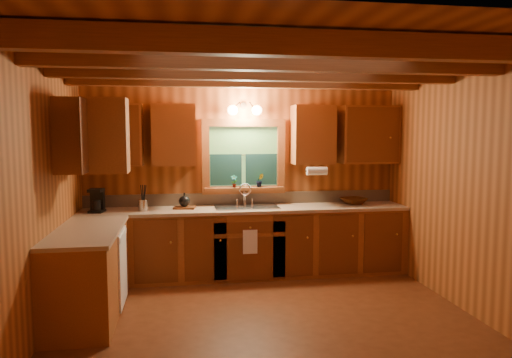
{
  "coord_description": "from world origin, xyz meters",
  "views": [
    {
      "loc": [
        -0.84,
        -4.51,
        1.88
      ],
      "look_at": [
        0.0,
        0.8,
        1.35
      ],
      "focal_mm": 33.67,
      "sensor_mm": 36.0,
      "label": 1
    }
  ],
  "objects_px": {
    "sink": "(246,211)",
    "wicker_basket": "(354,201)",
    "coffee_maker": "(97,200)",
    "cutting_board": "(185,208)"
  },
  "relations": [
    {
      "from": "coffee_maker",
      "to": "cutting_board",
      "type": "bearing_deg",
      "value": 15.24
    },
    {
      "from": "wicker_basket",
      "to": "cutting_board",
      "type": "bearing_deg",
      "value": -179.18
    },
    {
      "from": "sink",
      "to": "coffee_maker",
      "type": "bearing_deg",
      "value": -178.02
    },
    {
      "from": "coffee_maker",
      "to": "wicker_basket",
      "type": "bearing_deg",
      "value": 12.28
    },
    {
      "from": "sink",
      "to": "wicker_basket",
      "type": "relative_size",
      "value": 2.4
    },
    {
      "from": "coffee_maker",
      "to": "wicker_basket",
      "type": "height_order",
      "value": "coffee_maker"
    },
    {
      "from": "coffee_maker",
      "to": "wicker_basket",
      "type": "relative_size",
      "value": 0.85
    },
    {
      "from": "cutting_board",
      "to": "wicker_basket",
      "type": "bearing_deg",
      "value": 10.28
    },
    {
      "from": "cutting_board",
      "to": "wicker_basket",
      "type": "xyz_separation_m",
      "value": [
        2.28,
        0.03,
        0.03
      ]
    },
    {
      "from": "sink",
      "to": "wicker_basket",
      "type": "xyz_separation_m",
      "value": [
        1.48,
        0.06,
        0.09
      ]
    }
  ]
}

